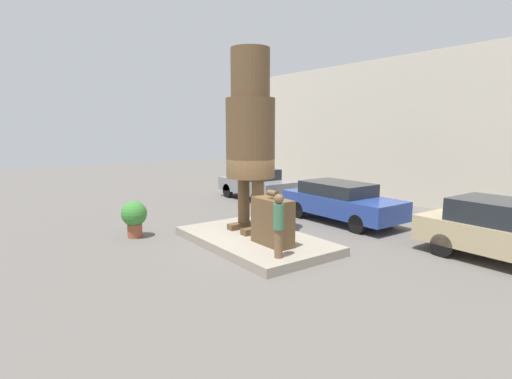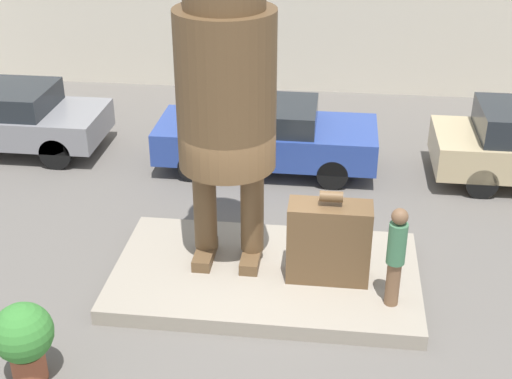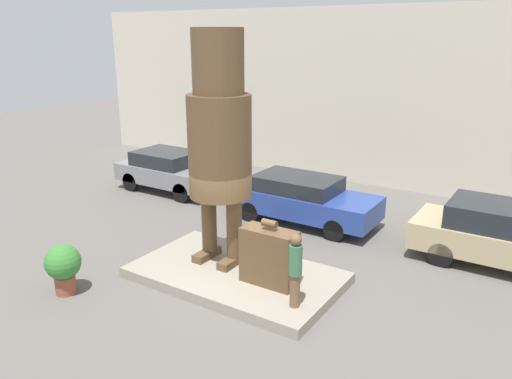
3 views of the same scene
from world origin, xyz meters
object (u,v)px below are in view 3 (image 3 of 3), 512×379
at_px(statue_figure, 219,132).
at_px(parked_car_tan, 509,236).
at_px(parked_car_grey, 170,170).
at_px(planter_pot, 63,265).
at_px(tourist, 295,267).
at_px(parked_car_blue, 302,198).
at_px(giant_suitcase, 269,256).

xyz_separation_m(statue_figure, parked_car_tan, (5.94, 3.98, -2.64)).
relative_size(parked_car_grey, planter_pot, 3.46).
relative_size(tourist, parked_car_grey, 0.40).
height_order(tourist, parked_car_tan, tourist).
xyz_separation_m(parked_car_tan, planter_pot, (-8.19, -6.90, -0.15)).
height_order(parked_car_tan, planter_pot, parked_car_tan).
bearing_deg(parked_car_tan, parked_car_blue, 179.98).
relative_size(tourist, planter_pot, 1.38).
height_order(statue_figure, planter_pot, statue_figure).
xyz_separation_m(parked_car_grey, parked_car_blue, (5.71, -0.27, -0.02)).
xyz_separation_m(giant_suitcase, parked_car_blue, (-1.49, 4.39, -0.12)).
bearing_deg(giant_suitcase, parked_car_blue, 108.79).
xyz_separation_m(statue_figure, giant_suitcase, (1.62, -0.41, -2.58)).
height_order(statue_figure, giant_suitcase, statue_figure).
distance_m(giant_suitcase, tourist, 1.15).
distance_m(parked_car_grey, parked_car_tan, 11.53).
distance_m(statue_figure, parked_car_blue, 4.81).
bearing_deg(parked_car_tan, parked_car_grey, 178.65).
relative_size(parked_car_blue, parked_car_tan, 0.98).
bearing_deg(parked_car_grey, giant_suitcase, -32.89).
height_order(statue_figure, parked_car_grey, statue_figure).
bearing_deg(parked_car_grey, parked_car_blue, -2.69).
bearing_deg(parked_car_tan, giant_suitcase, -134.55).
height_order(giant_suitcase, parked_car_grey, giant_suitcase).
relative_size(statue_figure, parked_car_grey, 1.37).
bearing_deg(parked_car_tan, planter_pot, -139.88).
bearing_deg(statue_figure, tourist, -20.83).
xyz_separation_m(giant_suitcase, tourist, (0.97, -0.57, 0.23)).
height_order(parked_car_blue, planter_pot, parked_car_blue).
bearing_deg(tourist, parked_car_blue, 116.39).
bearing_deg(tourist, parked_car_tan, 55.98).
height_order(giant_suitcase, tourist, tourist).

